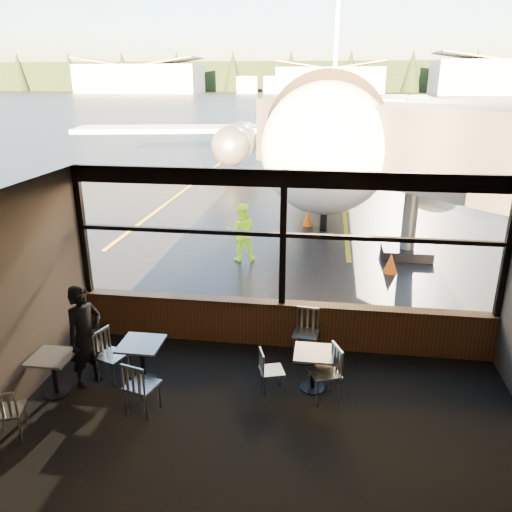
% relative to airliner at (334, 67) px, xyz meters
% --- Properties ---
extents(ground_plane, '(520.00, 520.00, 0.00)m').
position_rel_airliner_xyz_m(ground_plane, '(-0.82, 99.40, -5.63)').
color(ground_plane, black).
rests_on(ground_plane, ground).
extents(carpet_floor, '(8.00, 6.00, 0.01)m').
position_rel_airliner_xyz_m(carpet_floor, '(-0.82, -23.60, -5.62)').
color(carpet_floor, black).
rests_on(carpet_floor, ground).
extents(ceiling, '(8.00, 6.00, 0.04)m').
position_rel_airliner_xyz_m(ceiling, '(-0.82, -23.60, -2.13)').
color(ceiling, '#38332D').
rests_on(ceiling, ground).
extents(window_sill, '(8.00, 0.28, 0.90)m').
position_rel_airliner_xyz_m(window_sill, '(-0.82, -20.60, -5.18)').
color(window_sill, '#58351A').
rests_on(window_sill, ground).
extents(window_header, '(8.00, 0.18, 0.30)m').
position_rel_airliner_xyz_m(window_header, '(-0.82, -20.60, -2.28)').
color(window_header, black).
rests_on(window_header, ground).
extents(mullion_left, '(0.12, 0.12, 2.60)m').
position_rel_airliner_xyz_m(mullion_left, '(-4.77, -20.60, -3.43)').
color(mullion_left, black).
rests_on(mullion_left, ground).
extents(mullion_centre, '(0.12, 0.12, 2.60)m').
position_rel_airliner_xyz_m(mullion_centre, '(-0.82, -20.60, -3.43)').
color(mullion_centre, black).
rests_on(mullion_centre, ground).
extents(mullion_right, '(0.12, 0.12, 2.60)m').
position_rel_airliner_xyz_m(mullion_right, '(3.13, -20.60, -3.43)').
color(mullion_right, black).
rests_on(mullion_right, ground).
extents(window_transom, '(8.00, 0.10, 0.08)m').
position_rel_airliner_xyz_m(window_transom, '(-0.82, -20.60, -3.33)').
color(window_transom, black).
rests_on(window_transom, ground).
extents(airliner, '(31.05, 37.13, 11.25)m').
position_rel_airliner_xyz_m(airliner, '(0.00, 0.00, 0.00)').
color(airliner, white).
rests_on(airliner, ground_plane).
extents(jet_bridge, '(8.51, 10.40, 4.54)m').
position_rel_airliner_xyz_m(jet_bridge, '(2.78, -15.10, -3.36)').
color(jet_bridge, '#2D2D30').
rests_on(jet_bridge, ground_plane).
extents(cafe_table_near, '(0.65, 0.65, 0.71)m').
position_rel_airliner_xyz_m(cafe_table_near, '(-0.15, -22.02, -5.27)').
color(cafe_table_near, '#9F9992').
rests_on(cafe_table_near, carpet_floor).
extents(cafe_table_mid, '(0.71, 0.71, 0.78)m').
position_rel_airliner_xyz_m(cafe_table_mid, '(-3.08, -22.25, -5.24)').
color(cafe_table_mid, gray).
rests_on(cafe_table_mid, carpet_floor).
extents(cafe_table_left, '(0.66, 0.66, 0.72)m').
position_rel_airliner_xyz_m(cafe_table_left, '(-4.42, -22.78, -5.26)').
color(cafe_table_left, '#9B978E').
rests_on(cafe_table_left, carpet_floor).
extents(chair_near_e, '(0.69, 0.69, 0.96)m').
position_rel_airliner_xyz_m(chair_near_e, '(0.04, -22.28, -5.14)').
color(chair_near_e, '#BAB5A7').
rests_on(chair_near_e, carpet_floor).
extents(chair_near_w, '(0.56, 0.56, 0.81)m').
position_rel_airliner_xyz_m(chair_near_w, '(-0.83, -22.22, -5.22)').
color(chair_near_w, '#B2ADA1').
rests_on(chair_near_w, carpet_floor).
extents(chair_near_n, '(0.57, 0.57, 0.97)m').
position_rel_airliner_xyz_m(chair_near_n, '(-0.33, -21.00, -5.14)').
color(chair_near_n, '#B2ACA1').
rests_on(chair_near_n, carpet_floor).
extents(chair_mid_s, '(0.64, 0.64, 0.95)m').
position_rel_airliner_xyz_m(chair_mid_s, '(-2.79, -23.03, -5.15)').
color(chair_mid_s, '#A9A499').
rests_on(chair_mid_s, carpet_floor).
extents(chair_mid_w, '(0.66, 0.66, 0.95)m').
position_rel_airliner_xyz_m(chair_mid_w, '(-3.63, -22.26, -5.15)').
color(chair_mid_w, '#B0AC9F').
rests_on(chair_mid_w, carpet_floor).
extents(chair_left_s, '(0.62, 0.62, 0.89)m').
position_rel_airliner_xyz_m(chair_left_s, '(-4.52, -23.89, -5.18)').
color(chair_left_s, '#B8B2A6').
rests_on(chair_left_s, carpet_floor).
extents(passenger, '(0.70, 0.79, 1.82)m').
position_rel_airliner_xyz_m(passenger, '(-4.01, -22.39, -4.71)').
color(passenger, black).
rests_on(passenger, carpet_floor).
extents(ground_crew, '(0.95, 0.81, 1.70)m').
position_rel_airliner_xyz_m(ground_crew, '(-2.45, -15.80, -4.78)').
color(ground_crew, '#BFF219').
rests_on(ground_crew, ground_plane).
extents(cone_nose, '(0.40, 0.40, 0.55)m').
position_rel_airliner_xyz_m(cone_nose, '(-0.69, -11.86, -5.35)').
color(cone_nose, orange).
rests_on(cone_nose, ground_plane).
extents(cone_wing, '(0.34, 0.34, 0.48)m').
position_rel_airliner_xyz_m(cone_wing, '(-7.07, -2.15, -5.39)').
color(cone_wing, '#EE4107').
rests_on(cone_wing, ground_plane).
extents(hangar_left, '(45.00, 18.00, 11.00)m').
position_rel_airliner_xyz_m(hangar_left, '(-70.82, 159.40, -0.13)').
color(hangar_left, silver).
rests_on(hangar_left, ground_plane).
extents(hangar_mid, '(38.00, 15.00, 10.00)m').
position_rel_airliner_xyz_m(hangar_mid, '(-0.82, 164.40, -0.63)').
color(hangar_mid, silver).
rests_on(hangar_mid, ground_plane).
extents(hangar_right, '(50.00, 20.00, 12.00)m').
position_rel_airliner_xyz_m(hangar_right, '(59.18, 157.40, 0.37)').
color(hangar_right, silver).
rests_on(hangar_right, ground_plane).
extents(fuel_tank_a, '(8.00, 8.00, 6.00)m').
position_rel_airliner_xyz_m(fuel_tank_a, '(-30.82, 161.40, -2.63)').
color(fuel_tank_a, silver).
rests_on(fuel_tank_a, ground_plane).
extents(fuel_tank_b, '(8.00, 8.00, 6.00)m').
position_rel_airliner_xyz_m(fuel_tank_b, '(-20.82, 161.40, -2.63)').
color(fuel_tank_b, silver).
rests_on(fuel_tank_b, ground_plane).
extents(fuel_tank_c, '(8.00, 8.00, 6.00)m').
position_rel_airliner_xyz_m(fuel_tank_c, '(-10.82, 161.40, -2.63)').
color(fuel_tank_c, silver).
rests_on(fuel_tank_c, ground_plane).
extents(treeline, '(360.00, 3.00, 12.00)m').
position_rel_airliner_xyz_m(treeline, '(-0.82, 189.40, 0.37)').
color(treeline, black).
rests_on(treeline, ground_plane).
extents(cone_extra, '(0.39, 0.39, 0.54)m').
position_rel_airliner_xyz_m(cone_extra, '(1.76, -16.24, -5.35)').
color(cone_extra, '#F15107').
rests_on(cone_extra, ground_plane).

